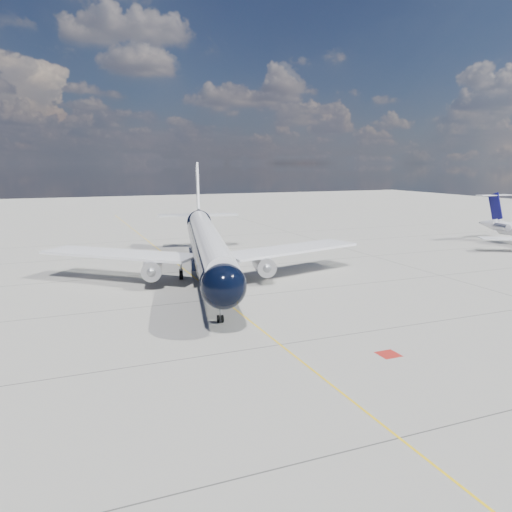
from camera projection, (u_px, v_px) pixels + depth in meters
The scene contains 4 objects.
ground at pixel (178, 265), 71.99m from camera, with size 320.00×320.00×0.00m, color #98958D.
taxiway_centerline at pixel (187, 271), 67.44m from camera, with size 0.16×160.00×0.01m, color yellow.
red_marking at pixel (388, 354), 38.12m from camera, with size 1.60×1.60×0.01m, color maroon.
main_airliner at pixel (207, 243), 62.74m from camera, with size 40.42×49.93×14.58m.
Camera 1 is at (-16.25, -39.58, 14.37)m, focal length 35.00 mm.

